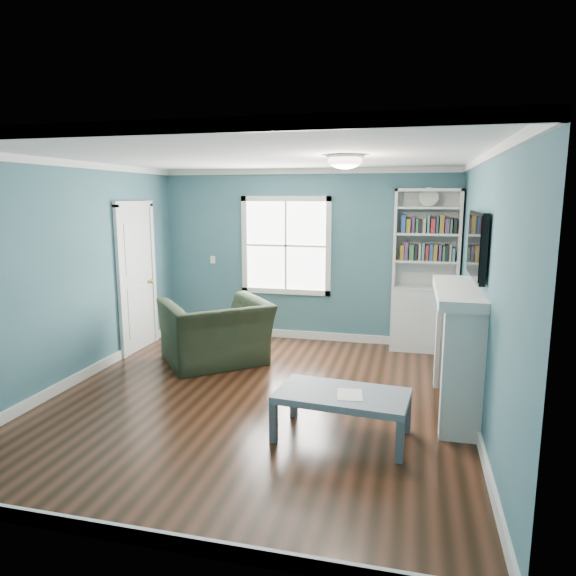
# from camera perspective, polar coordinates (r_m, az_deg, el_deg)

# --- Properties ---
(floor) EXTENTS (5.00, 5.00, 0.00)m
(floor) POSITION_cam_1_polar(r_m,az_deg,el_deg) (5.78, -3.36, -12.16)
(floor) COLOR black
(floor) RESTS_ON ground
(room_walls) EXTENTS (5.00, 5.00, 5.00)m
(room_walls) POSITION_cam_1_polar(r_m,az_deg,el_deg) (5.39, -3.54, 3.60)
(room_walls) COLOR #35606D
(room_walls) RESTS_ON ground
(trim) EXTENTS (4.50, 5.00, 2.60)m
(trim) POSITION_cam_1_polar(r_m,az_deg,el_deg) (5.44, -3.50, -0.01)
(trim) COLOR white
(trim) RESTS_ON ground
(window) EXTENTS (1.40, 0.06, 1.50)m
(window) POSITION_cam_1_polar(r_m,az_deg,el_deg) (7.86, -0.24, 4.72)
(window) COLOR white
(window) RESTS_ON room_walls
(bookshelf) EXTENTS (0.90, 0.35, 2.31)m
(bookshelf) POSITION_cam_1_polar(r_m,az_deg,el_deg) (7.52, 14.91, 0.08)
(bookshelf) COLOR silver
(bookshelf) RESTS_ON ground
(fireplace) EXTENTS (0.44, 1.58, 1.30)m
(fireplace) POSITION_cam_1_polar(r_m,az_deg,el_deg) (5.55, 18.34, -6.67)
(fireplace) COLOR black
(fireplace) RESTS_ON ground
(tv) EXTENTS (0.06, 1.10, 0.65)m
(tv) POSITION_cam_1_polar(r_m,az_deg,el_deg) (5.36, 20.27, 4.51)
(tv) COLOR black
(tv) RESTS_ON fireplace
(door) EXTENTS (0.12, 0.98, 2.17)m
(door) POSITION_cam_1_polar(r_m,az_deg,el_deg) (7.63, -16.43, 1.28)
(door) COLOR silver
(door) RESTS_ON ground
(ceiling_fixture) EXTENTS (0.38, 0.38, 0.15)m
(ceiling_fixture) POSITION_cam_1_polar(r_m,az_deg,el_deg) (5.27, 6.36, 13.96)
(ceiling_fixture) COLOR white
(ceiling_fixture) RESTS_ON room_walls
(light_switch) EXTENTS (0.08, 0.01, 0.12)m
(light_switch) POSITION_cam_1_polar(r_m,az_deg,el_deg) (8.26, -8.35, 3.13)
(light_switch) COLOR white
(light_switch) RESTS_ON room_walls
(recliner) EXTENTS (1.53, 1.48, 1.13)m
(recliner) POSITION_cam_1_polar(r_m,az_deg,el_deg) (6.84, -8.04, -3.73)
(recliner) COLOR black
(recliner) RESTS_ON ground
(coffee_table) EXTENTS (1.24, 0.76, 0.43)m
(coffee_table) POSITION_cam_1_polar(r_m,az_deg,el_deg) (4.81, 6.04, -12.10)
(coffee_table) COLOR #4E575E
(coffee_table) RESTS_ON ground
(paper_sheet) EXTENTS (0.26, 0.32, 0.00)m
(paper_sheet) POSITION_cam_1_polar(r_m,az_deg,el_deg) (4.75, 6.88, -11.68)
(paper_sheet) COLOR white
(paper_sheet) RESTS_ON coffee_table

